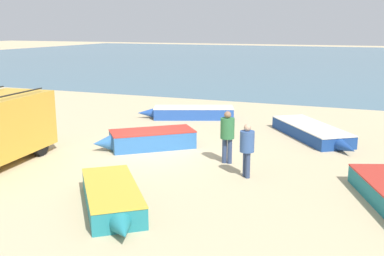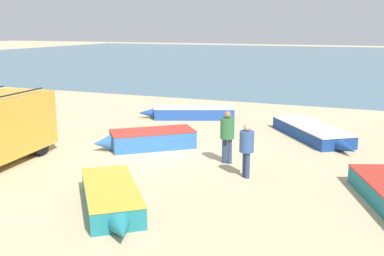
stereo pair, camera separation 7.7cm
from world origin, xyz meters
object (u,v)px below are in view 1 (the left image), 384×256
object	(u,v)px
fishing_rowboat_4	(149,139)
fisherman_0	(247,146)
fishing_rowboat_0	(312,132)
fisherman_2	(227,132)
fishing_rowboat_3	(112,198)
fishing_rowboat_2	(190,113)

from	to	relation	value
fishing_rowboat_4	fisherman_0	xyz separation A→B (m)	(4.29, -1.94, 0.66)
fisherman_0	fishing_rowboat_0	bearing A→B (deg)	36.57
fishing_rowboat_0	fisherman_2	xyz separation A→B (m)	(-2.23, -4.58, 0.80)
fishing_rowboat_3	fishing_rowboat_4	bearing A→B (deg)	159.79
fishing_rowboat_2	fishing_rowboat_3	distance (m)	11.51
fisherman_0	fishing_rowboat_3	bearing A→B (deg)	-165.83
fishing_rowboat_2	fisherman_2	xyz separation A→B (m)	(3.93, -6.51, 0.77)
fisherman_0	fisherman_2	world-z (taller)	fisherman_2
fishing_rowboat_4	fisherman_0	size ratio (longest dim) A/B	2.13
fishing_rowboat_3	fisherman_2	xyz separation A→B (m)	(1.53, 4.75, 0.78)
fishing_rowboat_3	fisherman_0	world-z (taller)	fisherman_0
fishing_rowboat_4	fisherman_2	distance (m)	3.49
fishing_rowboat_0	fishing_rowboat_4	world-z (taller)	fishing_rowboat_4
fishing_rowboat_0	fisherman_2	distance (m)	5.16
fishing_rowboat_0	fishing_rowboat_3	bearing A→B (deg)	-57.75
fishing_rowboat_2	fisherman_0	distance (m)	9.13
fishing_rowboat_2	fishing_rowboat_4	xyz separation A→B (m)	(0.61, -5.74, 0.05)
fishing_rowboat_0	fisherman_0	distance (m)	5.92
fishing_rowboat_2	fishing_rowboat_4	bearing A→B (deg)	74.49
fishing_rowboat_0	fisherman_2	size ratio (longest dim) A/B	2.74
fisherman_0	fishing_rowboat_4	bearing A→B (deg)	114.72
fisherman_2	fishing_rowboat_3	bearing A→B (deg)	-19.17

